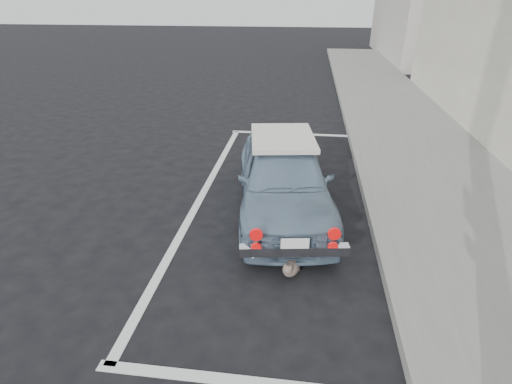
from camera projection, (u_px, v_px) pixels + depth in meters
ground at (216, 335)px, 4.03m from camera, size 80.00×80.00×0.00m
sidewalk at (478, 241)px, 5.41m from camera, size 2.80×40.00×0.15m
pline_rear at (259, 383)px, 3.53m from camera, size 3.00×0.12×0.01m
pline_front at (293, 134)px, 9.74m from camera, size 3.00×0.12×0.01m
pline_side at (202, 195)px, 6.79m from camera, size 0.12×7.00×0.01m
retro_coupe at (284, 177)px, 6.08m from camera, size 1.84×3.55×1.15m
cat at (291, 267)px, 4.85m from camera, size 0.27×0.43×0.24m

